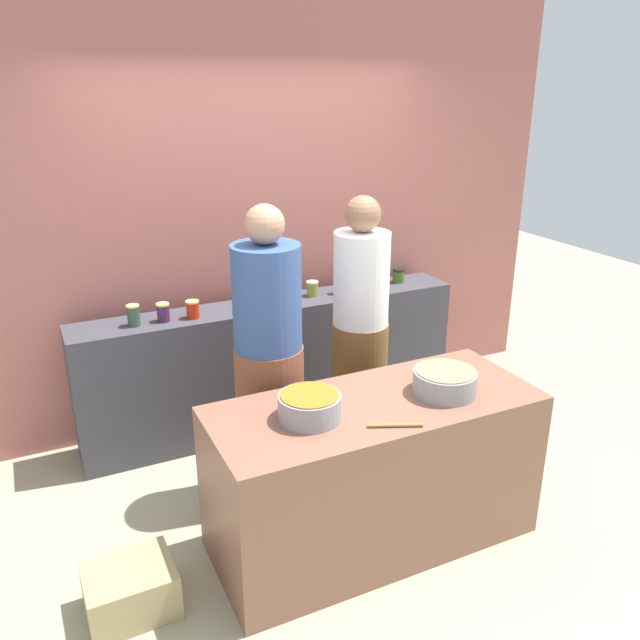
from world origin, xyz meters
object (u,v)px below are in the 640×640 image
preserve_jar_4 (275,296)px  bread_crate (131,590)px  preserve_jar_7 (357,280)px  preserve_jar_9 (398,275)px  preserve_jar_8 (377,276)px  cook_with_tongs (269,373)px  cooking_pot_center (445,382)px  preserve_jar_6 (339,286)px  preserve_jar_0 (133,315)px  preserve_jar_1 (163,312)px  preserve_jar_2 (193,309)px  cook_in_cap (360,345)px  preserve_jar_3 (246,301)px  cooking_pot_left (310,407)px  wooden_spoon (395,425)px  preserve_jar_5 (312,289)px

preserve_jar_4 → bread_crate: (-1.28, -1.32, -0.86)m
preserve_jar_7 → bread_crate: 2.56m
preserve_jar_4 → preserve_jar_9: 1.03m
preserve_jar_8 → cook_with_tongs: size_ratio=0.08×
cooking_pot_center → bread_crate: cooking_pot_center is taller
preserve_jar_6 → cooking_pot_center: preserve_jar_6 is taller
preserve_jar_0 → preserve_jar_1: (0.18, -0.00, -0.01)m
preserve_jar_2 → cook_in_cap: bearing=-32.7°
preserve_jar_3 → cooking_pot_left: preserve_jar_3 is taller
preserve_jar_0 → preserve_jar_3: (0.73, 0.00, -0.01)m
cooking_pot_left → preserve_jar_3: bearing=83.0°
preserve_jar_1 → preserve_jar_8: 1.59m
preserve_jar_7 → cook_in_cap: size_ratio=0.07×
preserve_jar_9 → cooking_pot_center: bearing=-113.7°
cook_with_tongs → wooden_spoon: bearing=-71.7°
preserve_jar_5 → preserve_jar_7: bearing=3.2°
preserve_jar_2 → preserve_jar_3: preserve_jar_2 is taller
preserve_jar_4 → cooking_pot_left: preserve_jar_4 is taller
preserve_jar_7 → wooden_spoon: bearing=-113.1°
preserve_jar_8 → cook_with_tongs: 1.44m
cooking_pot_left → preserve_jar_0: bearing=112.1°
preserve_jar_5 → cooking_pot_left: (-0.68, -1.43, -0.08)m
cook_in_cap → preserve_jar_4: bearing=119.1°
preserve_jar_4 → bread_crate: size_ratio=0.29×
preserve_jar_6 → preserve_jar_9: bearing=5.4°
preserve_jar_3 → cooking_pot_left: bearing=-97.0°
cooking_pot_center → preserve_jar_1: bearing=128.0°
preserve_jar_2 → preserve_jar_7: bearing=4.4°
wooden_spoon → preserve_jar_2: bearing=108.0°
preserve_jar_0 → preserve_jar_4: preserve_jar_0 is taller
preserve_jar_5 → preserve_jar_8: 0.53m
preserve_jar_1 → preserve_jar_6: 1.25m
preserve_jar_9 → bread_crate: bearing=-148.7°
preserve_jar_5 → bread_crate: size_ratio=0.26×
preserve_jar_5 → cook_in_cap: (0.02, -0.65, -0.19)m
preserve_jar_0 → preserve_jar_2: size_ratio=1.17×
preserve_jar_2 → preserve_jar_0: bearing=176.6°
preserve_jar_4 → preserve_jar_5: preserve_jar_4 is taller
preserve_jar_1 → preserve_jar_4: size_ratio=1.01×
wooden_spoon → preserve_jar_6: bearing=71.6°
wooden_spoon → cook_with_tongs: bearing=108.3°
preserve_jar_3 → preserve_jar_8: (1.04, 0.06, 0.02)m
preserve_jar_9 → cook_with_tongs: 1.60m
bread_crate → preserve_jar_6: bearing=37.2°
preserve_jar_4 → cooking_pot_left: size_ratio=0.39×
preserve_jar_0 → preserve_jar_5: preserve_jar_0 is taller
preserve_jar_6 → cooking_pot_left: bearing=-122.0°
preserve_jar_0 → preserve_jar_6: bearing=0.7°
preserve_jar_3 → cooking_pot_center: size_ratio=0.33×
preserve_jar_0 → preserve_jar_9: bearing=2.0°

